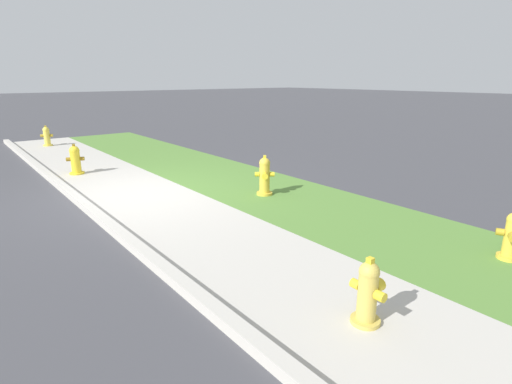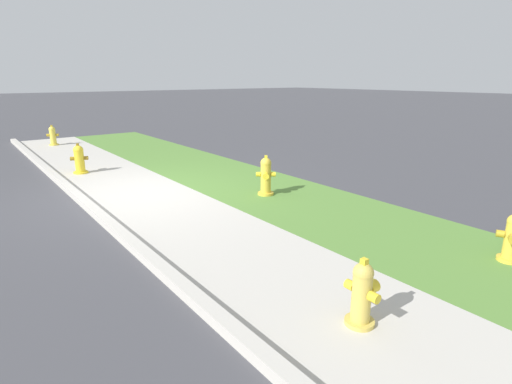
{
  "view_description": "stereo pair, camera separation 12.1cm",
  "coord_description": "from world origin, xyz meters",
  "px_view_note": "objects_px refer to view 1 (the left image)",
  "views": [
    {
      "loc": [
        7.28,
        -2.83,
        2.21
      ],
      "look_at": [
        2.37,
        1.06,
        0.4
      ],
      "focal_mm": 28.0,
      "sensor_mm": 36.0,
      "label": 1
    },
    {
      "loc": [
        7.36,
        -2.73,
        2.21
      ],
      "look_at": [
        2.37,
        1.06,
        0.4
      ],
      "focal_mm": 28.0,
      "sensor_mm": 36.0,
      "label": 2
    }
  ],
  "objects_px": {
    "fire_hydrant_near_corner": "(75,160)",
    "fire_hydrant_by_grass_verge": "(368,293)",
    "fire_hydrant_at_driveway": "(47,136)",
    "fire_hydrant_mid_block": "(512,236)",
    "fire_hydrant_across_street": "(265,176)"
  },
  "relations": [
    {
      "from": "fire_hydrant_near_corner",
      "to": "fire_hydrant_across_street",
      "type": "bearing_deg",
      "value": -36.57
    },
    {
      "from": "fire_hydrant_by_grass_verge",
      "to": "fire_hydrant_across_street",
      "type": "height_order",
      "value": "fire_hydrant_across_street"
    },
    {
      "from": "fire_hydrant_by_grass_verge",
      "to": "fire_hydrant_mid_block",
      "type": "bearing_deg",
      "value": 85.22
    },
    {
      "from": "fire_hydrant_at_driveway",
      "to": "fire_hydrant_near_corner",
      "type": "bearing_deg",
      "value": -72.04
    },
    {
      "from": "fire_hydrant_near_corner",
      "to": "fire_hydrant_by_grass_verge",
      "type": "bearing_deg",
      "value": -63.85
    },
    {
      "from": "fire_hydrant_by_grass_verge",
      "to": "fire_hydrant_mid_block",
      "type": "xyz_separation_m",
      "value": [
        0.27,
        2.53,
        -0.01
      ]
    },
    {
      "from": "fire_hydrant_across_street",
      "to": "fire_hydrant_near_corner",
      "type": "distance_m",
      "value": 4.72
    },
    {
      "from": "fire_hydrant_by_grass_verge",
      "to": "fire_hydrant_near_corner",
      "type": "distance_m",
      "value": 7.93
    },
    {
      "from": "fire_hydrant_across_street",
      "to": "fire_hydrant_at_driveway",
      "type": "bearing_deg",
      "value": -39.02
    },
    {
      "from": "fire_hydrant_across_street",
      "to": "fire_hydrant_mid_block",
      "type": "xyz_separation_m",
      "value": [
        4.12,
        0.57,
        -0.06
      ]
    },
    {
      "from": "fire_hydrant_at_driveway",
      "to": "fire_hydrant_mid_block",
      "type": "bearing_deg",
      "value": -56.34
    },
    {
      "from": "fire_hydrant_by_grass_verge",
      "to": "fire_hydrant_near_corner",
      "type": "bearing_deg",
      "value": -175.6
    },
    {
      "from": "fire_hydrant_by_grass_verge",
      "to": "fire_hydrant_at_driveway",
      "type": "xyz_separation_m",
      "value": [
        -12.73,
        -0.05,
        0.01
      ]
    },
    {
      "from": "fire_hydrant_across_street",
      "to": "fire_hydrant_at_driveway",
      "type": "height_order",
      "value": "fire_hydrant_across_street"
    },
    {
      "from": "fire_hydrant_near_corner",
      "to": "fire_hydrant_mid_block",
      "type": "xyz_separation_m",
      "value": [
        8.19,
        2.96,
        -0.03
      ]
    }
  ]
}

